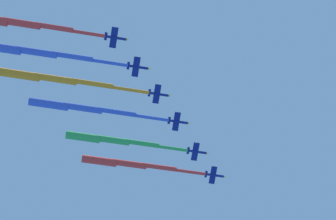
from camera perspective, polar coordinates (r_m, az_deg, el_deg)
jet_lead at (r=268.65m, az=-3.83°, el=-5.25°), size 60.77×33.00×4.41m
jet_port_inner at (r=260.87m, az=-5.44°, el=-2.95°), size 58.44×31.95×4.39m
jet_starboard_inner at (r=257.77m, az=-8.37°, el=0.17°), size 64.44×35.12×4.47m
jet_port_mid at (r=253.16m, az=-10.99°, el=2.96°), size 67.43×36.74×4.37m
jet_starboard_mid at (r=247.47m, az=-12.75°, el=5.47°), size 64.36×34.82×4.42m
jet_port_outer at (r=242.16m, az=-14.04°, el=8.12°), size 57.79×31.72×4.40m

